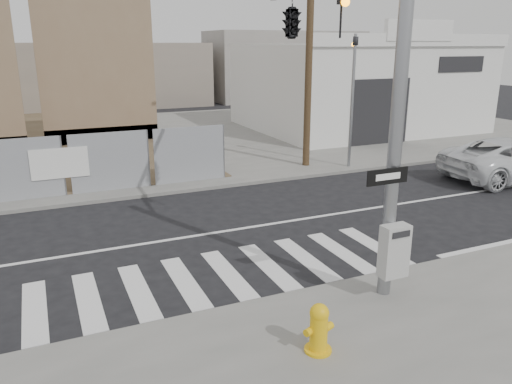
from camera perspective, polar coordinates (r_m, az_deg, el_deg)
name	(u,v)px	position (r m, az deg, el deg)	size (l,w,h in m)	color
ground	(195,236)	(13.54, -7.01, -5.02)	(100.00, 100.00, 0.00)	black
sidewalk_far	(114,143)	(26.78, -15.93, 5.45)	(50.00, 20.00, 0.12)	slate
signal_pole	(321,52)	(11.72, 7.45, 15.59)	(0.96, 5.87, 7.00)	gray
far_signal_pole	(353,83)	(20.35, 11.03, 12.16)	(0.16, 0.20, 5.60)	gray
concrete_wall_right	(98,77)	(26.39, -17.63, 12.44)	(5.50, 1.30, 8.00)	#796149
auto_shop	(356,86)	(30.68, 11.33, 11.78)	(12.00, 10.20, 5.95)	silver
utility_pole_right	(310,37)	(20.25, 6.14, 17.22)	(1.60, 0.28, 10.00)	#4A3922
fire_hydrant	(319,328)	(8.43, 7.18, -15.18)	(0.58, 0.58, 0.86)	#EDB60D
traffic_cone_d	(99,179)	(17.96, -17.52, 1.38)	(0.45, 0.45, 0.73)	#E75D0C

